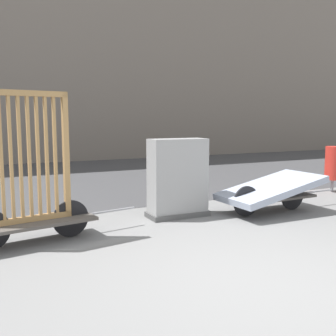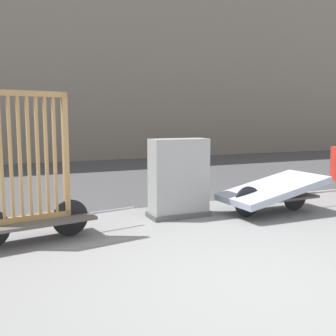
# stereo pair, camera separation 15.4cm
# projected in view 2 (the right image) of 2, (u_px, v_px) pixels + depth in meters

# --- Properties ---
(ground_plane) EXTENTS (60.00, 60.00, 0.00)m
(ground_plane) POSITION_uv_depth(u_px,v_px,m) (262.00, 283.00, 3.76)
(ground_plane) COLOR slate
(road_strip) EXTENTS (56.00, 8.06, 0.01)m
(road_strip) POSITION_uv_depth(u_px,v_px,m) (88.00, 177.00, 10.57)
(road_strip) COLOR #424244
(road_strip) RESTS_ON ground_plane
(bike_cart_with_bedframe) EXTENTS (2.27, 0.83, 1.90)m
(bike_cart_with_bedframe) POSITION_uv_depth(u_px,v_px,m) (31.00, 193.00, 4.93)
(bike_cart_with_bedframe) COLOR #4C4742
(bike_cart_with_bedframe) RESTS_ON ground_plane
(bike_cart_with_mattress) EXTENTS (2.32, 1.03, 0.63)m
(bike_cart_with_mattress) POSITION_uv_depth(u_px,v_px,m) (273.00, 191.00, 6.48)
(bike_cart_with_mattress) COLOR #4C4742
(bike_cart_with_mattress) RESTS_ON ground_plane
(utility_cabinet) EXTENTS (0.98, 0.44, 1.25)m
(utility_cabinet) POSITION_uv_depth(u_px,v_px,m) (179.00, 181.00, 6.25)
(utility_cabinet) COLOR #4C4C4C
(utility_cabinet) RESTS_ON ground_plane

